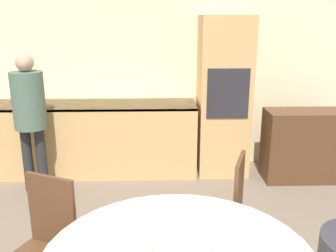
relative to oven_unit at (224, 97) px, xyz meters
name	(u,v)px	position (x,y,z in m)	size (l,w,h in m)	color
wall_back	(163,70)	(-0.76, 0.34, 0.30)	(6.51, 0.05, 2.60)	beige
kitchen_counter	(86,138)	(-1.76, -0.01, -0.52)	(2.81, 0.60, 0.92)	tan
oven_unit	(224,97)	(0.00, 0.00, 0.00)	(0.63, 0.59, 1.99)	tan
sideboard	(308,145)	(1.03, -0.29, -0.56)	(1.09, 0.45, 0.88)	#51331E
chair_far_left	(45,240)	(-1.59, -2.40, -0.47)	(0.53, 0.53, 0.96)	#51331E
chair_far_right	(226,208)	(-0.30, -2.00, -0.47)	(0.51, 0.51, 0.96)	#51331E
person_standing	(29,109)	(-2.26, -0.53, -0.01)	(0.36, 0.36, 1.60)	#262628
cup	(145,248)	(-0.90, -2.89, -0.21)	(0.08, 0.08, 0.09)	silver
bowl_near	(198,249)	(-0.62, -2.87, -0.23)	(0.18, 0.18, 0.05)	beige
salt_shaker	(175,234)	(-0.74, -2.76, -0.21)	(0.03, 0.03, 0.09)	white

